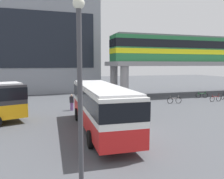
{
  "coord_description": "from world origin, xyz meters",
  "views": [
    {
      "loc": [
        -5.45,
        -14.38,
        4.7
      ],
      "look_at": [
        1.25,
        6.84,
        2.2
      ],
      "focal_mm": 36.59,
      "sensor_mm": 36.0,
      "label": 1
    }
  ],
  "objects_px": {
    "bicycle_green": "(202,95)",
    "train": "(188,49)",
    "station_building": "(21,47)",
    "pedestrian_at_kerb": "(72,103)",
    "pedestrian_by_bike_rack": "(127,99)",
    "bicycle_red": "(215,99)",
    "bus_main": "(100,103)",
    "bicycle_silver": "(174,100)"
  },
  "relations": [
    {
      "from": "bus_main",
      "to": "bicycle_silver",
      "type": "height_order",
      "value": "bus_main"
    },
    {
      "from": "bicycle_red",
      "to": "pedestrian_by_bike_rack",
      "type": "distance_m",
      "value": 11.84
    },
    {
      "from": "station_building",
      "to": "pedestrian_at_kerb",
      "type": "relative_size",
      "value": 15.17
    },
    {
      "from": "pedestrian_at_kerb",
      "to": "station_building",
      "type": "bearing_deg",
      "value": 107.5
    },
    {
      "from": "train",
      "to": "bicycle_red",
      "type": "distance_m",
      "value": 9.55
    },
    {
      "from": "train",
      "to": "bus_main",
      "type": "height_order",
      "value": "train"
    },
    {
      "from": "bicycle_red",
      "to": "bus_main",
      "type": "bearing_deg",
      "value": -155.15
    },
    {
      "from": "train",
      "to": "bicycle_green",
      "type": "xyz_separation_m",
      "value": [
        -0.09,
        -3.7,
        -6.64
      ]
    },
    {
      "from": "train",
      "to": "pedestrian_at_kerb",
      "type": "distance_m",
      "value": 20.75
    },
    {
      "from": "train",
      "to": "bicycle_red",
      "type": "bearing_deg",
      "value": -94.71
    },
    {
      "from": "station_building",
      "to": "bicycle_silver",
      "type": "distance_m",
      "value": 26.48
    },
    {
      "from": "pedestrian_at_kerb",
      "to": "pedestrian_by_bike_rack",
      "type": "bearing_deg",
      "value": 3.22
    },
    {
      "from": "station_building",
      "to": "pedestrian_at_kerb",
      "type": "xyz_separation_m",
      "value": [
        5.81,
        -18.43,
        -6.82
      ]
    },
    {
      "from": "bicycle_silver",
      "to": "bicycle_red",
      "type": "distance_m",
      "value": 5.69
    },
    {
      "from": "bus_main",
      "to": "pedestrian_at_kerb",
      "type": "distance_m",
      "value": 7.93
    },
    {
      "from": "bicycle_silver",
      "to": "pedestrian_by_bike_rack",
      "type": "xyz_separation_m",
      "value": [
        -6.15,
        -0.15,
        0.42
      ]
    },
    {
      "from": "bicycle_red",
      "to": "pedestrian_by_bike_rack",
      "type": "relative_size",
      "value": 1.08
    },
    {
      "from": "station_building",
      "to": "bicycle_green",
      "type": "height_order",
      "value": "station_building"
    },
    {
      "from": "bus_main",
      "to": "pedestrian_at_kerb",
      "type": "height_order",
      "value": "bus_main"
    },
    {
      "from": "pedestrian_by_bike_rack",
      "to": "bicycle_red",
      "type": "bearing_deg",
      "value": -1.21
    },
    {
      "from": "station_building",
      "to": "bicycle_red",
      "type": "height_order",
      "value": "station_building"
    },
    {
      "from": "bus_main",
      "to": "pedestrian_at_kerb",
      "type": "relative_size",
      "value": 6.79
    },
    {
      "from": "pedestrian_at_kerb",
      "to": "bicycle_green",
      "type": "bearing_deg",
      "value": 9.95
    },
    {
      "from": "bicycle_silver",
      "to": "bicycle_red",
      "type": "bearing_deg",
      "value": -4.04
    },
    {
      "from": "bicycle_red",
      "to": "pedestrian_by_bike_rack",
      "type": "xyz_separation_m",
      "value": [
        -11.83,
        0.25,
        0.42
      ]
    },
    {
      "from": "station_building",
      "to": "train",
      "type": "relative_size",
      "value": 1.04
    },
    {
      "from": "bus_main",
      "to": "pedestrian_by_bike_rack",
      "type": "relative_size",
      "value": 6.73
    },
    {
      "from": "bicycle_green",
      "to": "pedestrian_by_bike_rack",
      "type": "distance_m",
      "value": 12.64
    },
    {
      "from": "station_building",
      "to": "bicycle_green",
      "type": "relative_size",
      "value": 14.02
    },
    {
      "from": "pedestrian_at_kerb",
      "to": "pedestrian_by_bike_rack",
      "type": "height_order",
      "value": "pedestrian_by_bike_rack"
    },
    {
      "from": "train",
      "to": "bicycle_silver",
      "type": "distance_m",
      "value": 11.16
    },
    {
      "from": "bicycle_red",
      "to": "pedestrian_at_kerb",
      "type": "bearing_deg",
      "value": -179.7
    },
    {
      "from": "bicycle_green",
      "to": "train",
      "type": "bearing_deg",
      "value": 88.56
    },
    {
      "from": "bus_main",
      "to": "pedestrian_by_bike_rack",
      "type": "xyz_separation_m",
      "value": [
        5.16,
        8.12,
        -1.21
      ]
    },
    {
      "from": "station_building",
      "to": "bus_main",
      "type": "distance_m",
      "value": 27.64
    },
    {
      "from": "bicycle_silver",
      "to": "pedestrian_at_kerb",
      "type": "bearing_deg",
      "value": -177.69
    },
    {
      "from": "train",
      "to": "pedestrian_by_bike_rack",
      "type": "xyz_separation_m",
      "value": [
        -12.39,
        -6.59,
        -6.22
      ]
    },
    {
      "from": "bus_main",
      "to": "station_building",
      "type": "bearing_deg",
      "value": 104.53
    },
    {
      "from": "train",
      "to": "pedestrian_by_bike_rack",
      "type": "bearing_deg",
      "value": -151.99
    },
    {
      "from": "train",
      "to": "bus_main",
      "type": "distance_m",
      "value": 23.44
    },
    {
      "from": "train",
      "to": "bicycle_green",
      "type": "height_order",
      "value": "train"
    },
    {
      "from": "train",
      "to": "pedestrian_by_bike_rack",
      "type": "distance_m",
      "value": 15.35
    }
  ]
}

